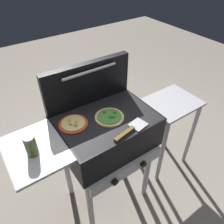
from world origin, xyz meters
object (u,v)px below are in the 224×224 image
at_px(prep_table, 168,121).
at_px(pizza_cheese, 73,124).
at_px(spatula, 130,130).
at_px(sauce_jar, 31,146).
at_px(grill, 105,134).
at_px(pizza_veggie, 110,117).

bearing_deg(prep_table, pizza_cheese, 176.48).
bearing_deg(pizza_cheese, prep_table, -3.52).
relative_size(spatula, prep_table, 0.35).
bearing_deg(spatula, prep_table, 17.56).
bearing_deg(spatula, pizza_cheese, 136.23).
height_order(sauce_jar, spatula, sauce_jar).
height_order(grill, spatula, spatula).
xyz_separation_m(sauce_jar, spatula, (0.54, -0.16, -0.06)).
bearing_deg(grill, prep_table, 0.37).
bearing_deg(prep_table, sauce_jar, -178.48).
distance_m(pizza_cheese, sauce_jar, 0.30).
bearing_deg(grill, pizza_veggie, -30.06).
bearing_deg(sauce_jar, pizza_veggie, 1.00).
xyz_separation_m(spatula, prep_table, (0.61, 0.19, -0.37)).
xyz_separation_m(pizza_veggie, prep_table, (0.64, 0.02, -0.37)).
height_order(pizza_veggie, prep_table, pizza_veggie).
bearing_deg(spatula, pizza_veggie, 101.01).
xyz_separation_m(pizza_cheese, spatula, (0.26, -0.25, -0.00)).
height_order(pizza_cheese, prep_table, pizza_cheese).
bearing_deg(grill, pizza_cheese, 163.41).
xyz_separation_m(pizza_cheese, sauce_jar, (-0.29, -0.08, 0.05)).
xyz_separation_m(grill, prep_table, (0.67, 0.00, -0.22)).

